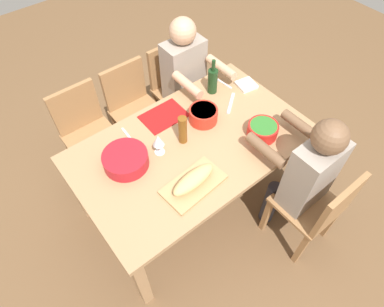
{
  "coord_description": "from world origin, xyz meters",
  "views": [
    {
      "loc": [
        0.91,
        1.14,
        2.5
      ],
      "look_at": [
        0.0,
        0.0,
        0.63
      ],
      "focal_mm": 31.19,
      "sensor_mm": 36.0,
      "label": 1
    }
  ],
  "objects_px": {
    "diner_far_left": "(305,173)",
    "serving_bowl_pasta": "(125,159)",
    "beer_bottle": "(183,130)",
    "serving_bowl_salad": "(203,114)",
    "wine_glass": "(158,141)",
    "bread_loaf": "(194,179)",
    "napkin_stack": "(246,85)",
    "chair_near_left": "(175,85)",
    "serving_bowl_greens": "(263,129)",
    "wine_bottle": "(213,80)",
    "chair_near_right": "(87,130)",
    "dining_table": "(192,151)",
    "diner_near_left": "(187,76)",
    "cutting_board": "(193,184)",
    "chair_near_center": "(133,106)",
    "chair_far_left": "(318,208)"
  },
  "relations": [
    {
      "from": "serving_bowl_salad",
      "to": "wine_bottle",
      "type": "relative_size",
      "value": 0.71
    },
    {
      "from": "chair_near_left",
      "to": "wine_glass",
      "type": "bearing_deg",
      "value": 48.04
    },
    {
      "from": "diner_far_left",
      "to": "wine_glass",
      "type": "bearing_deg",
      "value": -46.85
    },
    {
      "from": "diner_far_left",
      "to": "cutting_board",
      "type": "xyz_separation_m",
      "value": [
        0.65,
        -0.36,
        0.05
      ]
    },
    {
      "from": "chair_near_center",
      "to": "beer_bottle",
      "type": "relative_size",
      "value": 3.86
    },
    {
      "from": "bread_loaf",
      "to": "wine_glass",
      "type": "distance_m",
      "value": 0.35
    },
    {
      "from": "serving_bowl_greens",
      "to": "wine_bottle",
      "type": "bearing_deg",
      "value": -92.42
    },
    {
      "from": "chair_near_left",
      "to": "serving_bowl_greens",
      "type": "relative_size",
      "value": 4.04
    },
    {
      "from": "chair_near_left",
      "to": "wine_glass",
      "type": "relative_size",
      "value": 5.12
    },
    {
      "from": "serving_bowl_greens",
      "to": "bread_loaf",
      "type": "relative_size",
      "value": 0.66
    },
    {
      "from": "bread_loaf",
      "to": "napkin_stack",
      "type": "bearing_deg",
      "value": -152.87
    },
    {
      "from": "dining_table",
      "to": "serving_bowl_pasta",
      "type": "distance_m",
      "value": 0.48
    },
    {
      "from": "dining_table",
      "to": "chair_near_left",
      "type": "bearing_deg",
      "value": -118.76
    },
    {
      "from": "serving_bowl_greens",
      "to": "beer_bottle",
      "type": "distance_m",
      "value": 0.55
    },
    {
      "from": "diner_far_left",
      "to": "serving_bowl_pasta",
      "type": "distance_m",
      "value": 1.17
    },
    {
      "from": "bread_loaf",
      "to": "cutting_board",
      "type": "bearing_deg",
      "value": 0.0
    },
    {
      "from": "chair_near_left",
      "to": "serving_bowl_salad",
      "type": "relative_size",
      "value": 4.12
    },
    {
      "from": "wine_bottle",
      "to": "beer_bottle",
      "type": "relative_size",
      "value": 1.32
    },
    {
      "from": "bread_loaf",
      "to": "beer_bottle",
      "type": "height_order",
      "value": "beer_bottle"
    },
    {
      "from": "diner_near_left",
      "to": "chair_near_right",
      "type": "relative_size",
      "value": 1.41
    },
    {
      "from": "diner_far_left",
      "to": "cutting_board",
      "type": "height_order",
      "value": "diner_far_left"
    },
    {
      "from": "dining_table",
      "to": "chair_far_left",
      "type": "distance_m",
      "value": 0.94
    },
    {
      "from": "chair_near_left",
      "to": "serving_bowl_salad",
      "type": "bearing_deg",
      "value": 70.44
    },
    {
      "from": "diner_near_left",
      "to": "napkin_stack",
      "type": "bearing_deg",
      "value": 121.14
    },
    {
      "from": "serving_bowl_pasta",
      "to": "beer_bottle",
      "type": "distance_m",
      "value": 0.42
    },
    {
      "from": "chair_near_left",
      "to": "wine_bottle",
      "type": "height_order",
      "value": "wine_bottle"
    },
    {
      "from": "chair_near_center",
      "to": "chair_near_right",
      "type": "bearing_deg",
      "value": 0.0
    },
    {
      "from": "serving_bowl_greens",
      "to": "chair_near_right",
      "type": "bearing_deg",
      "value": -50.2
    },
    {
      "from": "chair_near_right",
      "to": "serving_bowl_pasta",
      "type": "xyz_separation_m",
      "value": [
        -0.0,
        0.68,
        0.31
      ]
    },
    {
      "from": "chair_near_right",
      "to": "dining_table",
      "type": "bearing_deg",
      "value": 118.76
    },
    {
      "from": "chair_near_left",
      "to": "napkin_stack",
      "type": "bearing_deg",
      "value": 113.0
    },
    {
      "from": "diner_near_left",
      "to": "wine_glass",
      "type": "distance_m",
      "value": 0.88
    },
    {
      "from": "chair_near_right",
      "to": "wine_glass",
      "type": "distance_m",
      "value": 0.86
    },
    {
      "from": "chair_far_left",
      "to": "dining_table",
      "type": "bearing_deg",
      "value": -61.24
    },
    {
      "from": "serving_bowl_salad",
      "to": "napkin_stack",
      "type": "relative_size",
      "value": 1.47
    },
    {
      "from": "diner_far_left",
      "to": "chair_near_left",
      "type": "height_order",
      "value": "diner_far_left"
    },
    {
      "from": "wine_glass",
      "to": "napkin_stack",
      "type": "distance_m",
      "value": 0.94
    },
    {
      "from": "diner_far_left",
      "to": "serving_bowl_salad",
      "type": "distance_m",
      "value": 0.8
    },
    {
      "from": "serving_bowl_pasta",
      "to": "cutting_board",
      "type": "relative_size",
      "value": 0.74
    },
    {
      "from": "serving_bowl_pasta",
      "to": "napkin_stack",
      "type": "bearing_deg",
      "value": -176.62
    },
    {
      "from": "wine_glass",
      "to": "napkin_stack",
      "type": "relative_size",
      "value": 1.19
    },
    {
      "from": "serving_bowl_pasta",
      "to": "bread_loaf",
      "type": "relative_size",
      "value": 0.92
    },
    {
      "from": "chair_near_left",
      "to": "dining_table",
      "type": "bearing_deg",
      "value": 61.24
    },
    {
      "from": "beer_bottle",
      "to": "serving_bowl_salad",
      "type": "bearing_deg",
      "value": -164.7
    },
    {
      "from": "cutting_board",
      "to": "wine_bottle",
      "type": "distance_m",
      "value": 0.89
    },
    {
      "from": "bread_loaf",
      "to": "chair_far_left",
      "type": "bearing_deg",
      "value": 140.1
    },
    {
      "from": "napkin_stack",
      "to": "diner_far_left",
      "type": "bearing_deg",
      "value": 72.44
    },
    {
      "from": "chair_near_left",
      "to": "wine_bottle",
      "type": "distance_m",
      "value": 0.61
    },
    {
      "from": "serving_bowl_salad",
      "to": "chair_far_left",
      "type": "bearing_deg",
      "value": 104.69
    },
    {
      "from": "diner_near_left",
      "to": "wine_bottle",
      "type": "relative_size",
      "value": 4.14
    }
  ]
}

